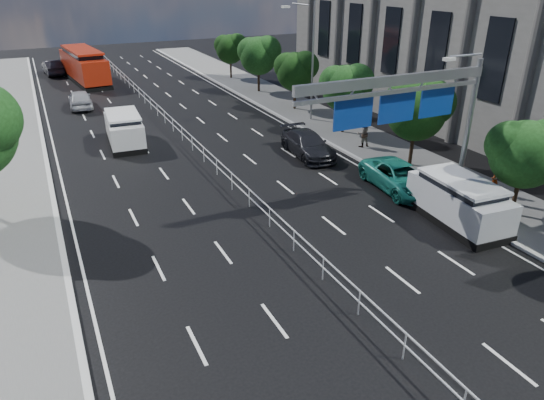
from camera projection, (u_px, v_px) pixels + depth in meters
ground at (439, 395)px, 13.80m from camera, size 160.00×160.00×0.00m
median_fence at (195, 146)px, 31.87m from camera, size 0.05×85.00×1.02m
overhead_gantry at (412, 100)px, 22.24m from camera, size 10.24×0.38×7.45m
streetlight_far at (310, 55)px, 36.87m from camera, size 2.78×2.40×9.00m
civic_hall at (480, 36)px, 38.38m from camera, size 14.40×36.00×14.35m
far_tree_c at (527, 150)px, 22.46m from camera, size 3.52×3.28×4.94m
far_tree_d at (418, 108)px, 28.44m from camera, size 3.85×3.59×5.34m
far_tree_e at (346, 86)px, 34.60m from camera, size 3.63×3.38×5.13m
far_tree_f at (296, 69)px, 40.72m from camera, size 3.52×3.28×5.02m
far_tree_g at (259, 54)px, 46.71m from camera, size 3.96×3.69×5.45m
far_tree_h at (230, 47)px, 52.95m from camera, size 3.41×3.18×4.91m
white_minivan at (124, 129)px, 33.35m from camera, size 2.56×5.25×2.22m
red_bus at (84, 65)px, 52.37m from camera, size 3.97×11.84×3.47m
near_car_silver at (80, 99)px, 42.54m from camera, size 2.06×4.71×1.58m
near_car_dark at (52, 67)px, 56.27m from camera, size 2.28×5.20×1.66m
silver_minivan at (459, 201)px, 22.93m from camera, size 2.71×5.49×2.21m
parked_car_teal at (400, 177)px, 26.52m from camera, size 2.94×5.54×1.48m
parked_car_dark at (308, 144)px, 31.50m from camera, size 2.49×5.38×1.52m
pedestrian_a at (495, 180)px, 25.69m from camera, size 0.67×0.61×1.55m
pedestrian_b at (363, 134)px, 32.60m from camera, size 0.92×0.73×1.83m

